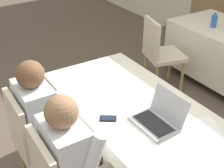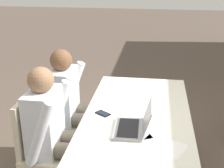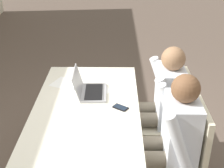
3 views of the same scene
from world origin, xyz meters
TOP-DOWN VIEW (x-y plane):
  - conference_table_near at (0.00, 0.00)m, footprint 1.72×0.87m
  - laptop at (0.29, -0.01)m, footprint 0.34×0.29m
  - cell_phone at (0.06, -0.28)m, footprint 0.13×0.14m
  - paper_beside_laptop at (0.35, -0.04)m, footprint 0.32×0.36m
  - paper_centre_table at (0.48, 0.20)m, footprint 0.31×0.36m
  - paper_left_edge at (-0.50, -0.07)m, footprint 0.22×0.30m
  - chair_near_left at (-0.26, -0.74)m, footprint 0.44×0.44m
  - chair_near_right at (0.26, -0.74)m, footprint 0.44×0.44m
  - person_checkered_shirt at (-0.26, -0.64)m, footprint 0.50×0.52m
  - person_white_shirt at (0.26, -0.64)m, footprint 0.50×0.52m

SIDE VIEW (x-z plane):
  - chair_near_left at x=-0.26m, z-range 0.06..0.99m
  - chair_near_right at x=0.26m, z-range 0.06..0.99m
  - conference_table_near at x=0.00m, z-range 0.20..0.93m
  - person_checkered_shirt at x=-0.26m, z-range 0.09..1.28m
  - person_white_shirt at x=0.26m, z-range 0.09..1.28m
  - paper_beside_laptop at x=0.35m, z-range 0.74..0.74m
  - paper_centre_table at x=0.48m, z-range 0.74..0.74m
  - paper_left_edge at x=-0.50m, z-range 0.74..0.74m
  - cell_phone at x=0.06m, z-range 0.74..0.75m
  - laptop at x=0.29m, z-range 0.67..0.89m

